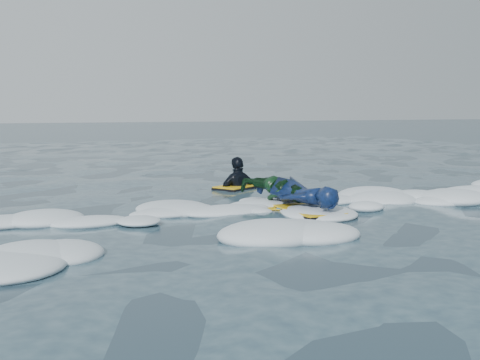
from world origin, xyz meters
name	(u,v)px	position (x,y,z in m)	size (l,w,h in m)	color
ground	(302,231)	(0.00, 0.00, 0.00)	(120.00, 120.00, 0.00)	#152E34
foam_band	(266,217)	(0.00, 1.03, 0.00)	(12.00, 3.10, 0.30)	white
prone_woman_unit	(300,196)	(0.62, 1.19, 0.24)	(0.76, 1.80, 0.46)	black
prone_child_unit	(278,192)	(0.50, 1.68, 0.24)	(0.79, 1.30, 0.47)	black
waiting_rider_unit	(238,195)	(0.73, 3.80, -0.11)	(1.10, 0.96, 1.45)	black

